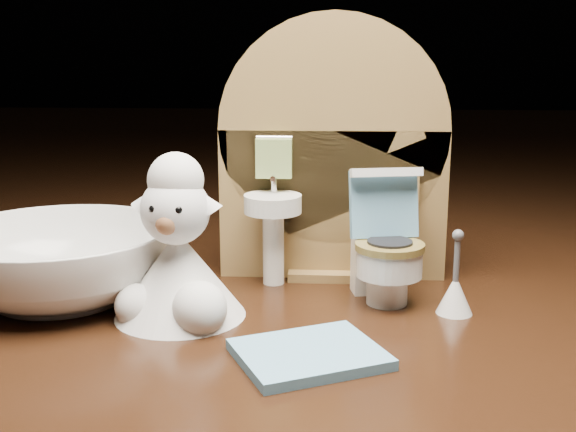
# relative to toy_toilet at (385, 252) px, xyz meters

# --- Properties ---
(backdrop_panel) EXTENTS (0.13, 0.05, 0.15)m
(backdrop_panel) POSITION_rel_toy_toilet_xyz_m (-0.03, 0.04, 0.04)
(backdrop_panel) COLOR olive
(backdrop_panel) RESTS_ON ground
(toy_toilet) EXTENTS (0.04, 0.05, 0.07)m
(toy_toilet) POSITION_rel_toy_toilet_xyz_m (0.00, 0.00, 0.00)
(toy_toilet) COLOR white
(toy_toilet) RESTS_ON ground
(bath_mat) EXTENTS (0.08, 0.07, 0.00)m
(bath_mat) POSITION_rel_toy_toilet_xyz_m (-0.04, -0.08, -0.02)
(bath_mat) COLOR #69A8CC
(bath_mat) RESTS_ON ground
(toilet_brush) EXTENTS (0.02, 0.02, 0.04)m
(toilet_brush) POSITION_rel_toy_toilet_xyz_m (0.03, -0.02, -0.01)
(toilet_brush) COLOR white
(toilet_brush) RESTS_ON ground
(plush_lamb) EXTENTS (0.07, 0.07, 0.08)m
(plush_lamb) POSITION_rel_toy_toilet_xyz_m (-0.10, -0.03, 0.00)
(plush_lamb) COLOR white
(plush_lamb) RESTS_ON ground
(ceramic_bowl) EXTENTS (0.15, 0.15, 0.04)m
(ceramic_bowl) POSITION_rel_toy_toilet_xyz_m (-0.17, -0.01, -0.01)
(ceramic_bowl) COLOR white
(ceramic_bowl) RESTS_ON ground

